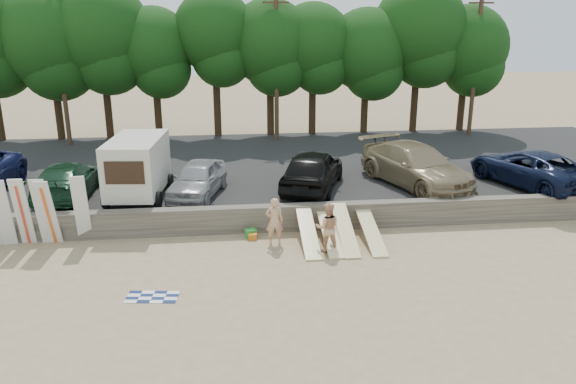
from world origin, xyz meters
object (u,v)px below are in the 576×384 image
Objects in this scene: car_5 at (530,168)px; beachgoer_b at (328,228)px; car_4 at (416,166)px; cooler at (251,233)px; car_2 at (198,179)px; car_3 at (313,169)px; beachgoer_a at (274,221)px; car_1 at (67,180)px; box_trailer at (137,165)px.

car_5 is 3.22× the size of beachgoer_b.
car_4 is 8.32m from cooler.
car_3 is (4.83, 0.30, 0.16)m from car_2.
car_3 is at bearing -113.28° from beachgoer_a.
car_1 is 13.00× the size of cooler.
car_1 is 11.14m from beachgoer_b.
car_4 is 1.09× the size of car_5.
car_4 is 4.99m from car_5.
box_trailer is 6.57m from beachgoer_a.
car_1 is at bearing -21.13° from beachgoer_b.
box_trailer is 5.69m from cooler.
car_3 reaches higher than beachgoer_a.
beachgoer_b is at bearing -48.54° from cooler.
car_1 is at bearing 160.53° from car_4.
car_3 is at bearing 8.09° from box_trailer.
box_trailer is at bearing -164.11° from car_2.
car_5 is (4.96, -0.53, -0.10)m from car_4.
car_4 reaches higher than beachgoer_a.
car_3 is (7.20, 0.35, -0.50)m from box_trailer.
box_trailer is at bearing -27.44° from beachgoer_b.
beachgoer_a is (-2.00, -4.18, -0.71)m from car_3.
cooler is (4.38, -3.07, -1.92)m from box_trailer.
box_trailer is 3.03m from car_1.
car_5 is (14.35, -0.11, 0.06)m from car_2.
car_1 is at bearing -25.62° from beachgoer_a.
car_4 reaches higher than cooler.
car_1 reaches higher than beachgoer_a.
box_trailer reaches higher than car_1.
beachgoer_b is at bearing 157.69° from beachgoer_a.
beachgoer_a is at bearing -166.25° from car_4.
car_3 reaches higher than car_1.
car_2 is at bearing -51.58° from beachgoer_a.
car_2 is 9.41m from car_4.
cooler is at bearing 70.31° from car_3.
car_4 reaches higher than car_5.
box_trailer reaches higher than beachgoer_b.
car_2 is 6.58m from beachgoer_b.
beachgoer_b is at bearing 6.63° from car_5.
car_1 is 1.17× the size of car_2.
car_4 is at bearing -158.68° from car_3.
cooler is at bearing -29.77° from box_trailer.
car_3 is 4.66m from cooler.
beachgoer_a is at bearing -18.40° from beachgoer_b.
car_1 reaches higher than cooler.
beachgoer_a is at bearing -0.38° from car_5.
beachgoer_a is at bearing -31.07° from box_trailer.
beachgoer_a is 1.00× the size of beachgoer_b.
car_4 is 16.03× the size of cooler.
beachgoer_a is at bearing -59.99° from cooler.
beachgoer_a is at bearing 152.75° from car_1.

